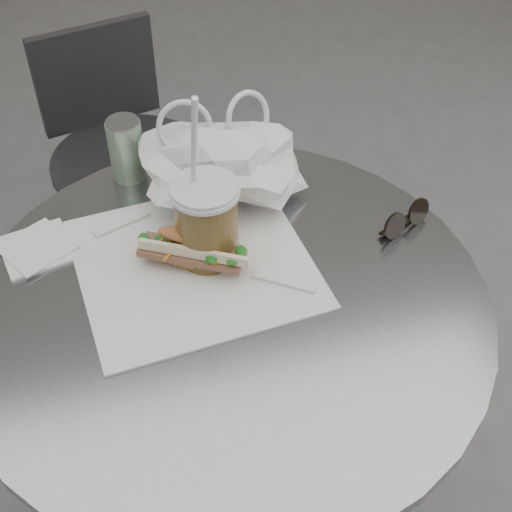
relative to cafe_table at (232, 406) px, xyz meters
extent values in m
cylinder|color=slate|center=(0.00, 0.00, -0.10)|extent=(0.08, 0.08, 0.71)
cylinder|color=slate|center=(0.00, 0.00, 0.26)|extent=(0.76, 0.76, 0.02)
cylinder|color=#323234|center=(-0.08, 0.75, -0.46)|extent=(0.34, 0.34, 0.02)
cylinder|color=#323234|center=(-0.08, 0.75, -0.24)|extent=(0.06, 0.06, 0.45)
cylinder|color=#323234|center=(-0.08, 0.75, -0.02)|extent=(0.38, 0.38, 0.02)
cube|color=#323234|center=(-0.12, 0.93, 0.13)|extent=(0.30, 0.09, 0.26)
cube|color=white|center=(-0.03, 0.08, 0.28)|extent=(0.37, 0.35, 0.00)
ellipsoid|color=#BD7747|center=(-0.04, 0.08, 0.29)|extent=(0.20, 0.15, 0.02)
cube|color=brown|center=(-0.04, 0.08, 0.30)|extent=(0.16, 0.12, 0.01)
ellipsoid|color=#BD7747|center=(-0.04, 0.08, 0.33)|extent=(0.20, 0.16, 0.04)
cylinder|color=brown|center=(-0.01, 0.09, 0.34)|extent=(0.09, 0.09, 0.12)
cylinder|color=silver|center=(-0.01, 0.09, 0.40)|extent=(0.10, 0.10, 0.01)
cylinder|color=white|center=(-0.02, 0.10, 0.45)|extent=(0.01, 0.07, 0.23)
cylinder|color=black|center=(0.28, 0.06, 0.29)|extent=(0.05, 0.03, 0.04)
cylinder|color=black|center=(0.33, 0.09, 0.29)|extent=(0.05, 0.03, 0.04)
cube|color=black|center=(0.31, 0.07, 0.29)|extent=(0.02, 0.01, 0.00)
cube|color=white|center=(-0.26, 0.17, 0.28)|extent=(0.12, 0.12, 0.01)
cube|color=white|center=(-0.26, 0.17, 0.28)|extent=(0.13, 0.13, 0.00)
cylinder|color=#518B53|center=(-0.10, 0.32, 0.33)|extent=(0.06, 0.06, 0.11)
cylinder|color=slate|center=(-0.10, 0.32, 0.38)|extent=(0.05, 0.05, 0.00)
camera|label=1|loc=(-0.14, -0.67, 1.04)|focal=50.00mm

